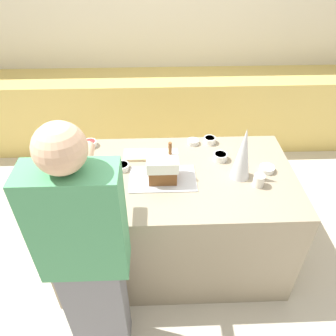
{
  "coord_description": "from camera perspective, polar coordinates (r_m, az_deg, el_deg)",
  "views": [
    {
      "loc": [
        -0.11,
        -1.83,
        2.41
      ],
      "look_at": [
        -0.04,
        0.0,
        0.97
      ],
      "focal_mm": 35.0,
      "sensor_mm": 36.0,
      "label": 1
    }
  ],
  "objects": [
    {
      "name": "ground_plane",
      "position": [
        3.03,
        0.78,
        -14.61
      ],
      "size": [
        12.0,
        12.0,
        0.0
      ],
      "primitive_type": "plane",
      "color": "beige"
    },
    {
      "name": "wall_back",
      "position": [
        4.13,
        -0.58,
        22.49
      ],
      "size": [
        8.0,
        0.05,
        2.6
      ],
      "color": "beige",
      "rests_on": "ground_plane"
    },
    {
      "name": "back_cabinet_block",
      "position": [
        4.15,
        -0.38,
        9.88
      ],
      "size": [
        6.0,
        0.6,
        0.9
      ],
      "color": "#DBBC60",
      "rests_on": "ground_plane"
    },
    {
      "name": "kitchen_island",
      "position": [
        2.68,
        0.86,
        -8.69
      ],
      "size": [
        1.77,
        0.98,
        0.91
      ],
      "color": "gray",
      "rests_on": "ground_plane"
    },
    {
      "name": "baking_tray",
      "position": [
        2.33,
        -0.94,
        -1.86
      ],
      "size": [
        0.47,
        0.29,
        0.01
      ],
      "color": "silver",
      "rests_on": "kitchen_island"
    },
    {
      "name": "gingerbread_house",
      "position": [
        2.26,
        -0.96,
        0.19
      ],
      "size": [
        0.22,
        0.19,
        0.28
      ],
      "color": "brown",
      "rests_on": "baking_tray"
    },
    {
      "name": "decorative_tree",
      "position": [
        2.29,
        12.94,
        2.44
      ],
      "size": [
        0.14,
        0.14,
        0.4
      ],
      "color": "silver",
      "rests_on": "kitchen_island"
    },
    {
      "name": "candy_bowl_near_tray_left",
      "position": [
        2.5,
        16.83,
        -0.11
      ],
      "size": [
        0.11,
        0.11,
        0.04
      ],
      "color": "white",
      "rests_on": "kitchen_island"
    },
    {
      "name": "candy_bowl_far_left",
      "position": [
        2.73,
        -13.45,
        4.2
      ],
      "size": [
        0.11,
        0.11,
        0.04
      ],
      "color": "white",
      "rests_on": "kitchen_island"
    },
    {
      "name": "candy_bowl_near_tray_right",
      "position": [
        2.43,
        -7.98,
        0.28
      ],
      "size": [
        0.1,
        0.1,
        0.04
      ],
      "color": "white",
      "rests_on": "kitchen_island"
    },
    {
      "name": "candy_bowl_far_right",
      "position": [
        2.53,
        9.11,
        2.0
      ],
      "size": [
        0.11,
        0.11,
        0.05
      ],
      "color": "silver",
      "rests_on": "kitchen_island"
    },
    {
      "name": "candy_bowl_center_rear",
      "position": [
        2.69,
        4.36,
        4.6
      ],
      "size": [
        0.09,
        0.09,
        0.04
      ],
      "color": "silver",
      "rests_on": "kitchen_island"
    },
    {
      "name": "candy_bowl_front_corner",
      "position": [
        2.71,
        7.27,
        4.87
      ],
      "size": [
        0.1,
        0.1,
        0.05
      ],
      "color": "white",
      "rests_on": "kitchen_island"
    },
    {
      "name": "candy_bowl_behind_tray",
      "position": [
        2.4,
        -11.46,
        -0.53
      ],
      "size": [
        0.1,
        0.1,
        0.05
      ],
      "color": "white",
      "rests_on": "kitchen_island"
    },
    {
      "name": "cookbook",
      "position": [
        2.56,
        -5.65,
        2.29
      ],
      "size": [
        0.19,
        0.15,
        0.02
      ],
      "color": "#CCB78C",
      "rests_on": "kitchen_island"
    },
    {
      "name": "mug",
      "position": [
        2.33,
        15.51,
        -2.11
      ],
      "size": [
        0.08,
        0.08,
        0.09
      ],
      "color": "white",
      "rests_on": "kitchen_island"
    },
    {
      "name": "person",
      "position": [
        1.92,
        -13.88,
        -14.99
      ],
      "size": [
        0.46,
        0.58,
        1.76
      ],
      "color": "slate",
      "rests_on": "ground_plane"
    }
  ]
}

